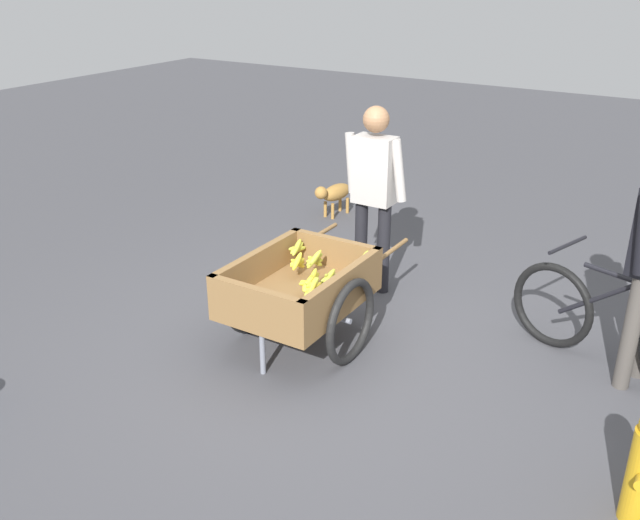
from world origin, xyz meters
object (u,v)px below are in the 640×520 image
object	(u,v)px
vendor_person	(374,184)
dog	(334,193)
bicycle	(616,328)
fruit_cart	(300,292)

from	to	relation	value
vendor_person	dog	distance (m)	2.03
bicycle	dog	size ratio (longest dim) A/B	2.39
vendor_person	bicycle	bearing A→B (deg)	81.53
dog	vendor_person	bearing A→B (deg)	40.59
vendor_person	dog	xyz separation A→B (m)	(-1.45, -1.24, -0.70)
bicycle	fruit_cart	bearing A→B (deg)	-68.00
bicycle	dog	world-z (taller)	bicycle
bicycle	vendor_person	bearing A→B (deg)	-98.47
fruit_cart	vendor_person	size ratio (longest dim) A/B	1.02
fruit_cart	dog	size ratio (longest dim) A/B	2.47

